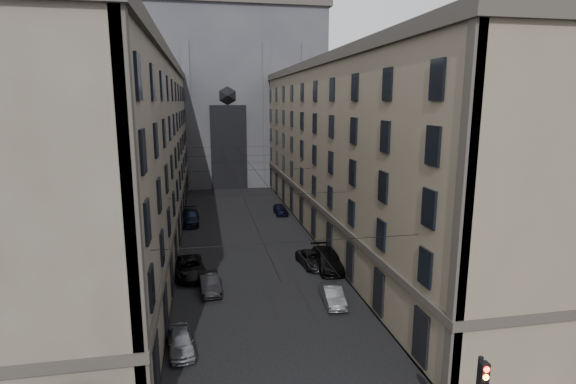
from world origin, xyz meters
TOP-DOWN VIEW (x-y plane):
  - sidewalk_left at (-10.50, 36.00)m, footprint 7.00×80.00m
  - sidewalk_right at (10.50, 36.00)m, footprint 7.00×80.00m
  - building_left at (-13.44, 36.00)m, footprint 13.60×60.60m
  - building_right at (13.44, 36.00)m, footprint 13.60×60.60m
  - gothic_tower at (0.00, 74.96)m, footprint 35.00×23.00m
  - tram_wires at (0.00, 35.63)m, footprint 14.00×60.00m
  - car_left_near at (-6.03, 13.43)m, footprint 1.97×3.93m
  - car_left_midnear at (-4.20, 21.83)m, footprint 1.83×4.32m
  - car_left_midfar at (-5.79, 25.36)m, footprint 3.22×5.72m
  - car_left_far at (-6.20, 42.35)m, footprint 2.33×5.70m
  - car_right_near at (4.63, 17.94)m, footprint 1.64×3.96m
  - car_right_midnear at (5.05, 25.74)m, footprint 2.55×4.76m
  - car_right_midfar at (6.20, 24.84)m, footprint 2.44×5.71m
  - car_right_far at (5.44, 44.92)m, footprint 1.62×3.95m

SIDE VIEW (x-z plane):
  - sidewalk_left at x=-10.50m, z-range 0.00..0.15m
  - sidewalk_right at x=10.50m, z-range 0.00..0.15m
  - car_right_midnear at x=5.05m, z-range 0.00..1.27m
  - car_right_near at x=4.63m, z-range 0.00..1.27m
  - car_left_near at x=-6.03m, z-range 0.00..1.29m
  - car_right_far at x=5.44m, z-range 0.00..1.34m
  - car_left_midnear at x=-4.20m, z-range 0.00..1.38m
  - car_left_midfar at x=-5.79m, z-range 0.00..1.51m
  - car_right_midfar at x=6.20m, z-range 0.00..1.64m
  - car_left_far at x=-6.20m, z-range 0.00..1.65m
  - tram_wires at x=0.00m, z-range 7.03..7.46m
  - building_left at x=-13.44m, z-range -0.08..18.77m
  - building_right at x=13.44m, z-range -0.08..18.77m
  - gothic_tower at x=0.00m, z-range -11.20..46.80m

